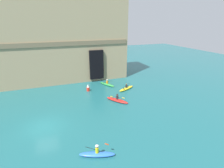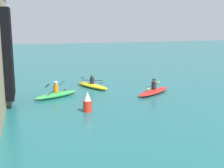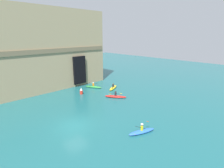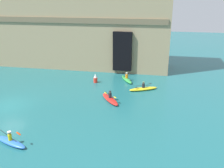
{
  "view_description": "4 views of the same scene",
  "coord_description": "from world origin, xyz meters",
  "px_view_note": "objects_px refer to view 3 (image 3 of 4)",
  "views": [
    {
      "loc": [
        1.21,
        -18.22,
        11.01
      ],
      "look_at": [
        9.79,
        4.8,
        2.18
      ],
      "focal_mm": 28.0,
      "sensor_mm": 36.0,
      "label": 1
    },
    {
      "loc": [
        -10.39,
        11.88,
        5.32
      ],
      "look_at": [
        7.61,
        6.97,
        1.43
      ],
      "focal_mm": 50.0,
      "sensor_mm": 36.0,
      "label": 2
    },
    {
      "loc": [
        -9.5,
        -15.96,
        10.12
      ],
      "look_at": [
        10.63,
        4.67,
        1.92
      ],
      "focal_mm": 28.0,
      "sensor_mm": 36.0,
      "label": 3
    },
    {
      "loc": [
        15.0,
        -20.96,
        10.72
      ],
      "look_at": [
        9.76,
        5.49,
        1.09
      ],
      "focal_mm": 40.0,
      "sensor_mm": 36.0,
      "label": 4
    }
  ],
  "objects_px": {
    "kayak_green": "(93,87)",
    "kayak_red": "(116,96)",
    "kayak_blue": "(142,131)",
    "kayak_yellow": "(113,87)",
    "marker_buoy": "(81,91)"
  },
  "relations": [
    {
      "from": "kayak_blue",
      "to": "kayak_yellow",
      "type": "xyz_separation_m",
      "value": [
        9.02,
        13.45,
        -0.01
      ]
    },
    {
      "from": "kayak_blue",
      "to": "marker_buoy",
      "type": "height_order",
      "value": "kayak_blue"
    },
    {
      "from": "kayak_red",
      "to": "kayak_green",
      "type": "bearing_deg",
      "value": 138.2
    },
    {
      "from": "kayak_blue",
      "to": "kayak_yellow",
      "type": "height_order",
      "value": "kayak_blue"
    },
    {
      "from": "kayak_red",
      "to": "marker_buoy",
      "type": "height_order",
      "value": "marker_buoy"
    },
    {
      "from": "kayak_red",
      "to": "marker_buoy",
      "type": "relative_size",
      "value": 2.86
    },
    {
      "from": "kayak_blue",
      "to": "kayak_green",
      "type": "height_order",
      "value": "kayak_blue"
    },
    {
      "from": "kayak_green",
      "to": "kayak_red",
      "type": "bearing_deg",
      "value": 145.36
    },
    {
      "from": "kayak_red",
      "to": "kayak_green",
      "type": "relative_size",
      "value": 1.03
    },
    {
      "from": "kayak_blue",
      "to": "marker_buoy",
      "type": "xyz_separation_m",
      "value": [
        2.71,
        15.03,
        0.33
      ]
    },
    {
      "from": "kayak_blue",
      "to": "kayak_green",
      "type": "xyz_separation_m",
      "value": [
        6.58,
        16.49,
        0.02
      ]
    },
    {
      "from": "kayak_blue",
      "to": "marker_buoy",
      "type": "relative_size",
      "value": 2.65
    },
    {
      "from": "kayak_yellow",
      "to": "kayak_green",
      "type": "relative_size",
      "value": 1.05
    },
    {
      "from": "kayak_yellow",
      "to": "marker_buoy",
      "type": "relative_size",
      "value": 2.92
    },
    {
      "from": "kayak_green",
      "to": "marker_buoy",
      "type": "relative_size",
      "value": 2.78
    }
  ]
}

